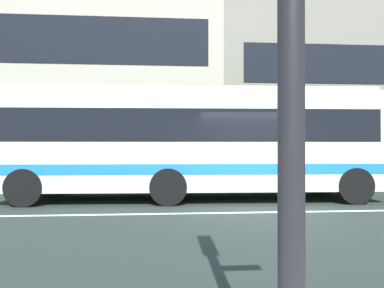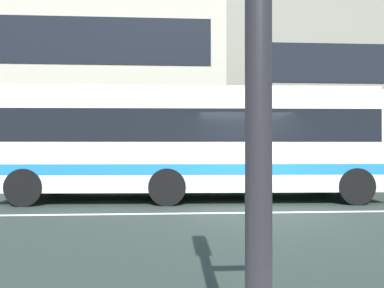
# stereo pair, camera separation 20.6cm
# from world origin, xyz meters

# --- Properties ---
(ground_plane) EXTENTS (160.00, 160.00, 0.00)m
(ground_plane) POSITION_xyz_m (0.00, 0.00, 0.00)
(ground_plane) COLOR #29332D
(lane_centre_line) EXTENTS (60.00, 0.16, 0.01)m
(lane_centre_line) POSITION_xyz_m (0.00, 0.00, 0.00)
(lane_centre_line) COLOR silver
(lane_centre_line) RESTS_ON ground_plane
(hedge_row_far) EXTENTS (21.72, 1.10, 1.13)m
(hedge_row_far) POSITION_xyz_m (3.97, 5.75, 0.56)
(hedge_row_far) COLOR #387033
(hedge_row_far) RESTS_ON ground_plane
(apartment_block_left) EXTENTS (19.49, 8.61, 11.63)m
(apartment_block_left) POSITION_xyz_m (-9.09, 13.11, 5.81)
(apartment_block_left) COLOR #B3AB96
(apartment_block_left) RESTS_ON ground_plane
(transit_bus) EXTENTS (10.97, 2.82, 3.24)m
(transit_bus) POSITION_xyz_m (-1.44, 2.23, 1.79)
(transit_bus) COLOR silver
(transit_bus) RESTS_ON ground_plane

